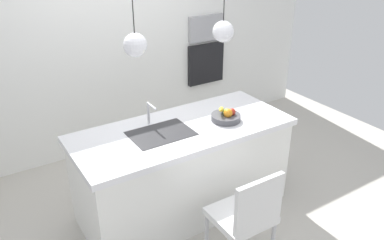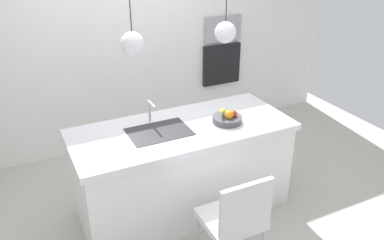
{
  "view_description": "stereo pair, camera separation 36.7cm",
  "coord_description": "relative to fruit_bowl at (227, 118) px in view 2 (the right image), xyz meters",
  "views": [
    {
      "loc": [
        -1.67,
        -2.8,
        2.58
      ],
      "look_at": [
        0.1,
        0.0,
        0.97
      ],
      "focal_mm": 36.76,
      "sensor_mm": 36.0,
      "label": 1
    },
    {
      "loc": [
        -1.35,
        -2.97,
        2.58
      ],
      "look_at": [
        0.1,
        0.0,
        0.97
      ],
      "focal_mm": 36.76,
      "sensor_mm": 36.0,
      "label": 2
    }
  ],
  "objects": [
    {
      "name": "fruit_bowl",
      "position": [
        0.0,
        0.0,
        0.0
      ],
      "size": [
        0.28,
        0.28,
        0.16
      ],
      "color": "#4C4C51",
      "rests_on": "kitchen_island"
    },
    {
      "name": "sink_basin",
      "position": [
        -0.66,
        0.1,
        -0.05
      ],
      "size": [
        0.56,
        0.4,
        0.02
      ],
      "primitive_type": "cube",
      "color": "#2D2D30",
      "rests_on": "kitchen_island"
    },
    {
      "name": "kitchen_island",
      "position": [
        -0.43,
        0.1,
        -0.51
      ],
      "size": [
        2.07,
        0.89,
        0.92
      ],
      "color": "white",
      "rests_on": "ground"
    },
    {
      "name": "pendant_light_left",
      "position": [
        -0.86,
        0.1,
        0.8
      ],
      "size": [
        0.19,
        0.19,
        0.79
      ],
      "color": "silver"
    },
    {
      "name": "floor",
      "position": [
        -0.43,
        0.1,
        -0.97
      ],
      "size": [
        6.6,
        6.6,
        0.0
      ],
      "primitive_type": "plane",
      "color": "#BCB7AD",
      "rests_on": "ground"
    },
    {
      "name": "back_wall",
      "position": [
        -0.43,
        1.75,
        0.33
      ],
      "size": [
        6.0,
        0.1,
        2.6
      ],
      "primitive_type": "cube",
      "color": "white",
      "rests_on": "ground"
    },
    {
      "name": "chair_near",
      "position": [
        -0.39,
        -0.81,
        -0.45
      ],
      "size": [
        0.47,
        0.44,
        0.92
      ],
      "color": "silver",
      "rests_on": "ground"
    },
    {
      "name": "microwave",
      "position": [
        0.9,
        1.68,
        0.42
      ],
      "size": [
        0.54,
        0.08,
        0.34
      ],
      "primitive_type": "cube",
      "color": "#9E9EA3",
      "rests_on": "back_wall"
    },
    {
      "name": "pendant_light_right",
      "position": [
        0.0,
        0.1,
        0.8
      ],
      "size": [
        0.19,
        0.19,
        0.79
      ],
      "color": "silver"
    },
    {
      "name": "faucet",
      "position": [
        -0.66,
        0.31,
        0.1
      ],
      "size": [
        0.02,
        0.17,
        0.22
      ],
      "color": "silver",
      "rests_on": "kitchen_island"
    },
    {
      "name": "oven",
      "position": [
        0.9,
        1.68,
        -0.08
      ],
      "size": [
        0.56,
        0.08,
        0.56
      ],
      "primitive_type": "cube",
      "color": "black",
      "rests_on": "back_wall"
    }
  ]
}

